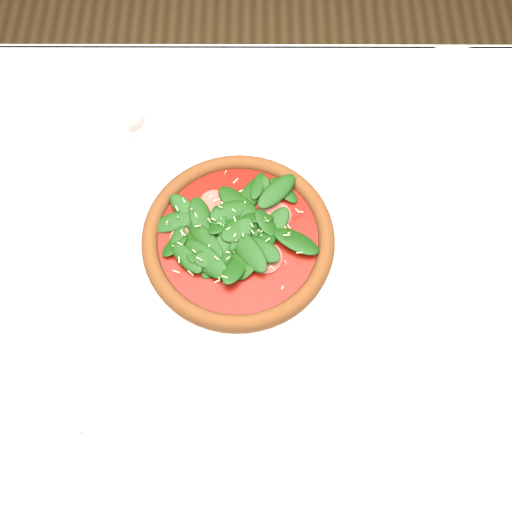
{
  "coord_description": "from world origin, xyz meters",
  "views": [
    {
      "loc": [
        0.04,
        -0.33,
        1.52
      ],
      "look_at": [
        0.04,
        -0.01,
        0.77
      ],
      "focal_mm": 40.0,
      "sensor_mm": 36.0,
      "label": 1
    }
  ],
  "objects_px": {
    "pizza": "(238,237)",
    "wine_glass": "(123,108)",
    "plate": "(238,243)",
    "napkin": "(83,404)"
  },
  "relations": [
    {
      "from": "plate",
      "to": "napkin",
      "type": "bearing_deg",
      "value": -130.8
    },
    {
      "from": "wine_glass",
      "to": "napkin",
      "type": "xyz_separation_m",
      "value": [
        -0.04,
        -0.37,
        -0.13
      ]
    },
    {
      "from": "pizza",
      "to": "napkin",
      "type": "relative_size",
      "value": 2.48
    },
    {
      "from": "plate",
      "to": "wine_glass",
      "type": "distance_m",
      "value": 0.25
    },
    {
      "from": "wine_glass",
      "to": "napkin",
      "type": "distance_m",
      "value": 0.4
    },
    {
      "from": "pizza",
      "to": "wine_glass",
      "type": "relative_size",
      "value": 1.89
    },
    {
      "from": "pizza",
      "to": "wine_glass",
      "type": "height_order",
      "value": "wine_glass"
    },
    {
      "from": "plate",
      "to": "pizza",
      "type": "xyz_separation_m",
      "value": [
        0.0,
        0.0,
        0.02
      ]
    },
    {
      "from": "pizza",
      "to": "wine_glass",
      "type": "bearing_deg",
      "value": 137.54
    },
    {
      "from": "plate",
      "to": "wine_glass",
      "type": "bearing_deg",
      "value": 137.54
    }
  ]
}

